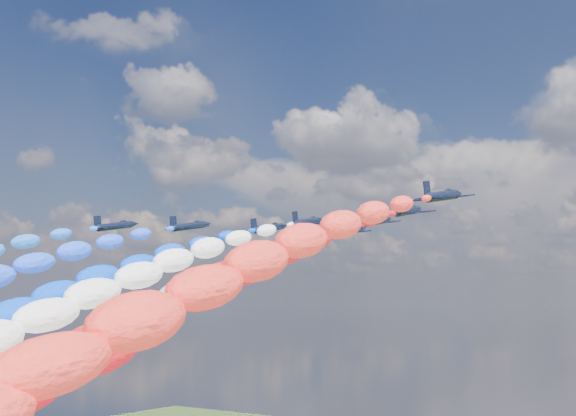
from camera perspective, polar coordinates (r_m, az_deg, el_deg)
The scene contains 14 objects.
jet_0 at distance 151.39m, azimuth -12.89°, elevation -1.34°, with size 9.30×12.47×2.75m, color black, non-canonical shape.
jet_1 at distance 149.08m, azimuth -7.45°, elevation -1.37°, with size 9.30×12.47×2.75m, color black, non-canonical shape.
jet_2 at distance 151.62m, azimuth -1.52°, elevation -1.53°, with size 9.30×12.47×2.75m, color black, non-canonical shape.
trail_2 at distance 112.25m, azimuth -18.37°, elevation -8.36°, with size 6.65×104.16×40.92m, color #063CDB, non-canonical shape.
jet_3 at distance 140.75m, azimuth 1.45°, elevation -1.08°, with size 9.30×12.47×2.75m, color black, non-canonical shape.
trail_3 at distance 99.58m, azimuth -16.17°, elevation -8.62°, with size 6.65×104.16×40.92m, color white, non-canonical shape.
jet_4 at distance 157.32m, azimuth 4.70°, elevation -1.72°, with size 9.30×12.47×2.75m, color black, non-canonical shape.
trail_4 at distance 113.36m, azimuth -9.30°, elevation -8.62°, with size 6.65×104.16×40.92m, color white, non-canonical shape.
jet_5 at distance 139.72m, azimuth 6.62°, elevation -0.99°, with size 9.30×12.47×2.75m, color black, non-canonical shape.
trail_5 at distance 94.97m, azimuth -9.12°, elevation -8.90°, with size 6.65×104.16×40.92m, color red, non-canonical shape.
jet_6 at distance 125.27m, azimuth 8.95°, elevation -0.22°, with size 9.30×12.47×2.75m, color black, non-canonical shape.
trail_6 at distance 79.50m, azimuth -8.43°, elevation -9.24°, with size 6.65×104.16×40.92m, color red, non-canonical shape.
jet_7 at distance 108.96m, azimuth 11.50°, elevation 0.89°, with size 9.30×12.47×2.75m, color black, non-canonical shape.
trail_7 at distance 62.25m, azimuth -8.68°, elevation -9.79°, with size 6.65×104.16×40.92m, color #FB342B, non-canonical shape.
Camera 1 is at (77.28, -106.19, 88.64)m, focal length 47.29 mm.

